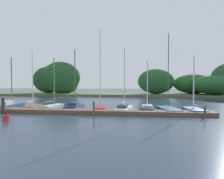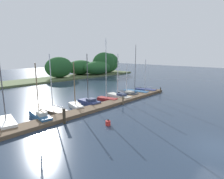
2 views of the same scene
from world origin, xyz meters
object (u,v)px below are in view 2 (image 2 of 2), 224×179
at_px(sailboat_5, 75,105).
at_px(mooring_piling_1, 64,116).
at_px(sailboat_8, 119,95).
at_px(mooring_piling_2, 123,100).
at_px(sailboat_6, 89,101).
at_px(sailboat_9, 127,93).
at_px(sailboat_10, 135,91).
at_px(channel_buoy_0, 108,123).
at_px(sailboat_2, 6,122).
at_px(sailboat_7, 107,98).
at_px(sailboat_11, 145,90).
at_px(mooring_piling_3, 160,90).
at_px(sailboat_3, 40,115).
at_px(sailboat_4, 53,110).

relative_size(sailboat_5, mooring_piling_1, 3.76).
height_order(sailboat_8, mooring_piling_2, sailboat_8).
height_order(sailboat_6, sailboat_8, sailboat_6).
relative_size(sailboat_9, sailboat_10, 0.66).
bearing_deg(channel_buoy_0, sailboat_10, 26.23).
bearing_deg(sailboat_5, mooring_piling_2, -108.23).
distance_m(sailboat_8, sailboat_9, 2.33).
distance_m(sailboat_2, sailboat_7, 12.64).
height_order(sailboat_11, channel_buoy_0, sailboat_11).
height_order(sailboat_9, sailboat_11, sailboat_11).
bearing_deg(mooring_piling_1, sailboat_10, 11.47).
height_order(sailboat_5, sailboat_11, sailboat_5).
bearing_deg(mooring_piling_2, sailboat_9, 33.04).
bearing_deg(sailboat_11, sailboat_9, 78.20).
height_order(sailboat_9, mooring_piling_3, sailboat_9).
height_order(sailboat_5, mooring_piling_2, sailboat_5).
distance_m(sailboat_3, channel_buoy_0, 7.05).
height_order(sailboat_4, channel_buoy_0, sailboat_4).
bearing_deg(sailboat_9, sailboat_3, 94.59).
bearing_deg(sailboat_5, sailboat_9, -76.34).
bearing_deg(sailboat_11, channel_buoy_0, 105.69).
bearing_deg(sailboat_3, sailboat_5, -77.80).
distance_m(sailboat_3, sailboat_9, 14.53).
height_order(sailboat_7, mooring_piling_1, sailboat_7).
relative_size(sailboat_9, sailboat_11, 0.94).
relative_size(sailboat_8, channel_buoy_0, 10.88).
relative_size(sailboat_2, mooring_piling_3, 6.74).
xyz_separation_m(sailboat_2, sailboat_4, (4.89, 0.37, -0.07)).
relative_size(sailboat_2, mooring_piling_1, 4.48).
bearing_deg(sailboat_8, sailboat_10, -81.49).
bearing_deg(sailboat_2, sailboat_6, -80.09).
height_order(sailboat_7, mooring_piling_2, sailboat_7).
xyz_separation_m(sailboat_9, sailboat_11, (4.40, -0.47, 0.00)).
height_order(sailboat_2, sailboat_6, sailboat_2).
xyz_separation_m(sailboat_7, mooring_piling_1, (-8.73, -3.07, 0.33)).
distance_m(sailboat_4, sailboat_7, 7.77).
xyz_separation_m(sailboat_5, channel_buoy_0, (-1.15, -6.59, -0.16)).
bearing_deg(sailboat_5, sailboat_7, -78.49).
height_order(sailboat_3, sailboat_8, sailboat_8).
distance_m(sailboat_10, mooring_piling_1, 15.90).
relative_size(sailboat_7, channel_buoy_0, 14.26).
relative_size(sailboat_5, mooring_piling_2, 4.60).
xyz_separation_m(sailboat_5, mooring_piling_2, (5.06, -3.20, 0.22)).
distance_m(sailboat_5, mooring_piling_3, 14.87).
distance_m(sailboat_2, sailboat_10, 19.48).
height_order(sailboat_3, sailboat_7, sailboat_7).
bearing_deg(mooring_piling_1, sailboat_11, 8.76).
xyz_separation_m(sailboat_3, mooring_piling_2, (9.72, -2.72, 0.21)).
relative_size(mooring_piling_2, channel_buoy_0, 2.03).
height_order(mooring_piling_1, mooring_piling_2, mooring_piling_1).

